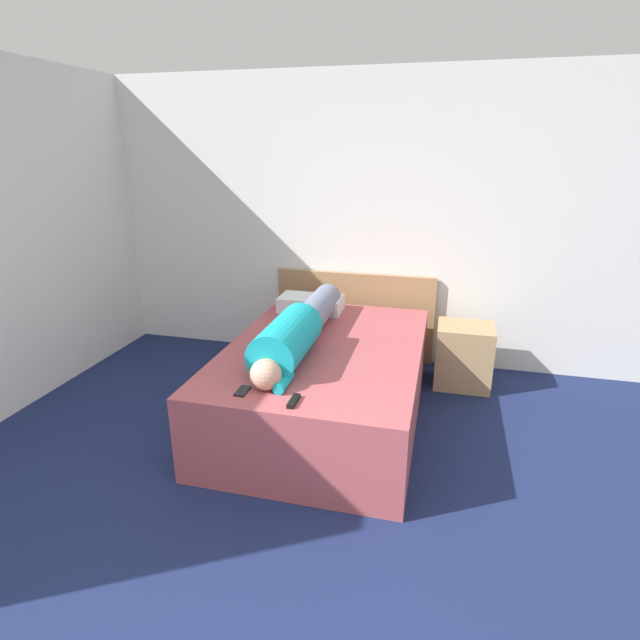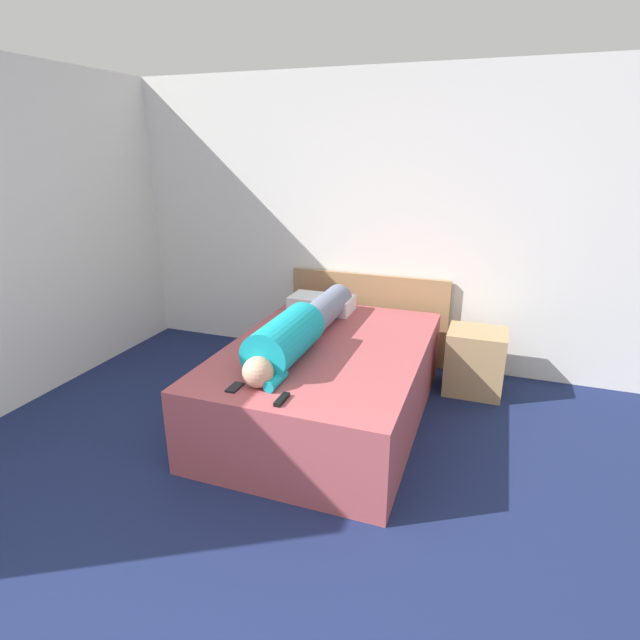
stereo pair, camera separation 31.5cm
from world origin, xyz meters
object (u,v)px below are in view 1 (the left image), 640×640
bed (325,381)px  cell_phone (243,391)px  pillow_near_headboard (311,304)px  person_lying (298,330)px  tv_remote (294,401)px  nightstand (463,355)px

bed → cell_phone: size_ratio=15.82×
bed → pillow_near_headboard: pillow_near_headboard is taller
person_lying → cell_phone: (-0.13, -0.74, -0.13)m
bed → tv_remote: 0.94m
nightstand → cell_phone: 2.14m
person_lying → cell_phone: 0.77m
bed → tv_remote: size_ratio=13.71×
cell_phone → nightstand: bearing=51.2°
person_lying → cell_phone: person_lying is taller
nightstand → person_lying: bearing=-143.0°
pillow_near_headboard → cell_phone: pillow_near_headboard is taller
cell_phone → bed: bearing=70.0°
nightstand → pillow_near_headboard: 1.39m
pillow_near_headboard → nightstand: bearing=2.1°
pillow_near_headboard → tv_remote: bearing=-78.1°
bed → nightstand: 1.31m
bed → nightstand: bearing=38.5°
pillow_near_headboard → cell_phone: 1.60m
nightstand → tv_remote: 1.99m
person_lying → pillow_near_headboard: (-0.14, 0.85, -0.07)m
bed → pillow_near_headboard: size_ratio=3.73×
nightstand → cell_phone: bearing=-128.8°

